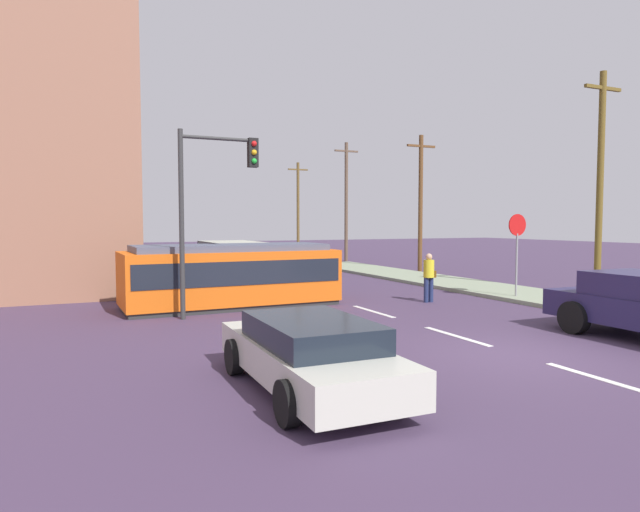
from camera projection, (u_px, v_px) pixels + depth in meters
name	position (u px, v px, depth m)	size (l,w,h in m)	color
ground_plane	(319.00, 296.00, 20.39)	(120.00, 120.00, 0.00)	#463450
sidewalk_curb_right	(539.00, 297.00, 19.53)	(3.20, 36.00, 0.14)	gray
lane_stripe_0	(603.00, 380.00, 9.46)	(0.16, 2.40, 0.01)	silver
lane_stripe_1	(456.00, 336.00, 13.11)	(0.16, 2.40, 0.01)	silver
lane_stripe_2	(373.00, 311.00, 16.75)	(0.16, 2.40, 0.01)	silver
lane_stripe_3	(276.00, 283.00, 24.77)	(0.16, 2.40, 0.01)	silver
lane_stripe_4	(239.00, 272.00, 30.24)	(0.16, 2.40, 0.01)	silver
streetcar_tram	(231.00, 274.00, 17.75)	(6.89, 2.76, 2.02)	orange
city_bus	(235.00, 257.00, 27.11)	(2.66, 5.33, 1.77)	beige
pedestrian_crossing	(429.00, 275.00, 18.68)	(0.50, 0.36, 1.67)	navy
parked_sedan_near	(309.00, 353.00, 8.84)	(1.97, 4.60, 1.19)	beige
parked_sedan_mid	(152.00, 278.00, 20.57)	(2.10, 4.15, 1.19)	silver
parked_sedan_far	(147.00, 266.00, 26.41)	(2.14, 4.36, 1.19)	#184194
stop_sign	(517.00, 238.00, 19.16)	(0.76, 0.07, 2.88)	gray
traffic_light_mast	(212.00, 189.00, 15.54)	(2.29, 0.33, 5.30)	#333333
utility_pole_near	(600.00, 180.00, 20.20)	(1.80, 0.24, 8.23)	brown
utility_pole_mid	(421.00, 200.00, 30.44)	(1.80, 0.24, 7.55)	brown
utility_pole_far	(346.00, 199.00, 38.69)	(1.80, 0.24, 8.34)	brown
utility_pole_distant	(298.00, 206.00, 47.02)	(1.80, 0.24, 7.85)	brown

